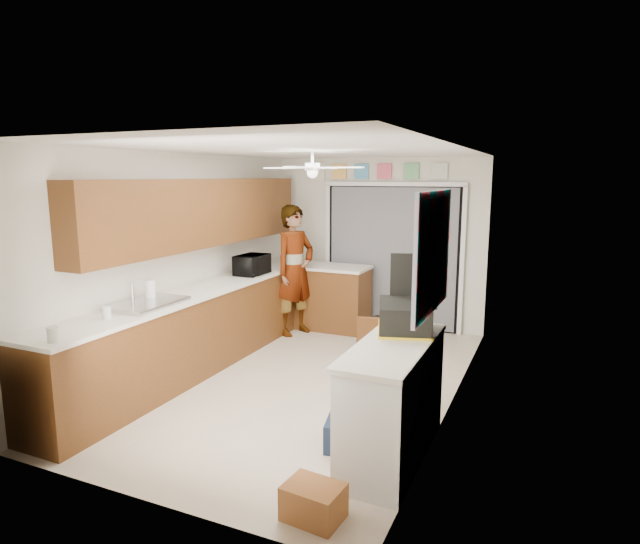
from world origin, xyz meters
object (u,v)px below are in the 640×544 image
(suitcase, at_px, (405,317))
(cardboard_box, at_px, (314,502))
(navy_crate, at_px, (350,434))
(dog, at_px, (374,331))
(paper_towel_roll, at_px, (150,291))
(man, at_px, (295,270))
(microwave, at_px, (252,265))

(suitcase, relative_size, cardboard_box, 1.50)
(navy_crate, height_order, dog, dog)
(paper_towel_roll, xyz_separation_m, cardboard_box, (2.50, -1.37, -0.93))
(suitcase, height_order, dog, suitcase)
(man, height_order, dog, man)
(suitcase, height_order, man, man)
(cardboard_box, height_order, dog, dog)
(cardboard_box, distance_m, man, 4.33)
(cardboard_box, xyz_separation_m, navy_crate, (-0.11, 0.97, 0.00))
(man, bearing_deg, navy_crate, -125.40)
(man, bearing_deg, paper_towel_roll, -171.50)
(navy_crate, relative_size, dog, 0.72)
(microwave, height_order, navy_crate, microwave)
(suitcase, distance_m, man, 3.24)
(suitcase, relative_size, navy_crate, 1.43)
(man, bearing_deg, suitcase, -116.43)
(microwave, height_order, paper_towel_roll, microwave)
(suitcase, xyz_separation_m, cardboard_box, (-0.21, -1.39, -0.94))
(microwave, distance_m, suitcase, 3.08)
(dog, bearing_deg, cardboard_box, -65.52)
(microwave, relative_size, man, 0.26)
(microwave, distance_m, man, 0.72)
(navy_crate, distance_m, dog, 2.75)
(microwave, relative_size, suitcase, 0.84)
(microwave, bearing_deg, navy_crate, -134.19)
(microwave, xyz_separation_m, navy_crate, (2.22, -2.16, -0.95))
(dog, bearing_deg, navy_crate, -63.51)
(man, bearing_deg, dog, -74.97)
(cardboard_box, relative_size, navy_crate, 0.95)
(microwave, bearing_deg, man, -27.65)
(paper_towel_roll, bearing_deg, microwave, 84.39)
(microwave, xyz_separation_m, man, (0.33, 0.62, -0.15))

